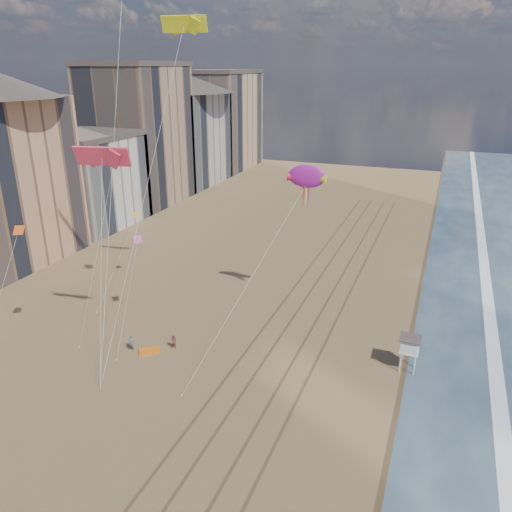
{
  "coord_description": "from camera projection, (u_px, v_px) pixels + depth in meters",
  "views": [
    {
      "loc": [
        16.2,
        -19.57,
        28.29
      ],
      "look_at": [
        -1.43,
        26.0,
        9.5
      ],
      "focal_mm": 35.0,
      "sensor_mm": 36.0,
      "label": 1
    }
  ],
  "objects": [
    {
      "name": "show_kite",
      "position": [
        307.0,
        177.0,
        54.1
      ],
      "size": [
        5.11,
        10.05,
        25.58
      ],
      "color": "#A21894",
      "rests_on": "ground"
    },
    {
      "name": "tracks",
      "position": [
        300.0,
        325.0,
        57.9
      ],
      "size": [
        7.68,
        120.0,
        0.01
      ],
      "color": "brown",
      "rests_on": "ground"
    },
    {
      "name": "small_kites",
      "position": [
        102.0,
        206.0,
        54.17
      ],
      "size": [
        8.9,
        19.37,
        8.22
      ],
      "color": "#D75912",
      "rests_on": "ground"
    },
    {
      "name": "kite_flyer_b",
      "position": [
        174.0,
        342.0,
        52.86
      ],
      "size": [
        0.9,
        0.78,
        1.58
      ],
      "primitive_type": "imported",
      "rotation": [
        0.0,
        0.0,
        -0.27
      ],
      "color": "#93504A",
      "rests_on": "ground"
    },
    {
      "name": "kite_flyer_a",
      "position": [
        131.0,
        343.0,
        52.43
      ],
      "size": [
        0.7,
        0.47,
        1.87
      ],
      "primitive_type": "imported",
      "rotation": [
        0.0,
        0.0,
        0.04
      ],
      "color": "slate",
      "rests_on": "ground"
    },
    {
      "name": "wet_sand",
      "position": [
        453.0,
        312.0,
        61.06
      ],
      "size": [
        260.0,
        260.0,
        0.0
      ],
      "primitive_type": "plane",
      "color": "#42301E",
      "rests_on": "ground"
    },
    {
      "name": "parafoils",
      "position": [
        136.0,
        35.0,
        44.23
      ],
      "size": [
        7.09,
        13.47,
        19.99
      ],
      "color": "black",
      "rests_on": "ground"
    },
    {
      "name": "buildings",
      "position": [
        122.0,
        143.0,
        100.28
      ],
      "size": [
        34.72,
        131.35,
        29.0
      ],
      "color": "#C6B284",
      "rests_on": "ground"
    },
    {
      "name": "grounded_kite",
      "position": [
        149.0,
        351.0,
        52.42
      ],
      "size": [
        2.58,
        2.39,
        0.25
      ],
      "primitive_type": "cube",
      "rotation": [
        0.0,
        0.0,
        0.62
      ],
      "color": "orange",
      "rests_on": "ground"
    },
    {
      "name": "lifeguard_stand",
      "position": [
        410.0,
        345.0,
        48.45
      ],
      "size": [
        2.02,
        2.02,
        3.65
      ],
      "color": "white",
      "rests_on": "ground"
    },
    {
      "name": "foam",
      "position": [
        490.0,
        317.0,
        59.65
      ],
      "size": [
        260.0,
        260.0,
        0.0
      ],
      "primitive_type": "plane",
      "color": "white",
      "rests_on": "ground"
    }
  ]
}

